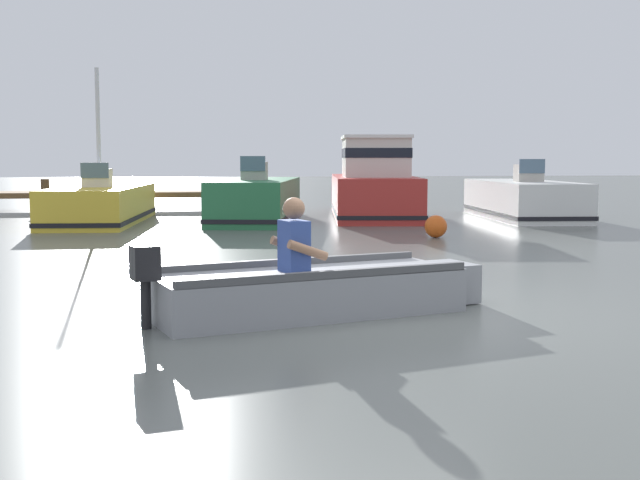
# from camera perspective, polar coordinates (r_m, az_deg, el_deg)

# --- Properties ---
(ground_plane) EXTENTS (120.00, 120.00, 0.00)m
(ground_plane) POSITION_cam_1_polar(r_m,az_deg,el_deg) (8.55, 4.32, -4.88)
(ground_plane) COLOR slate
(wooden_dock) EXTENTS (13.49, 1.64, 1.03)m
(wooden_dock) POSITION_cam_1_polar(r_m,az_deg,el_deg) (25.45, -18.38, 3.04)
(wooden_dock) COLOR brown
(wooden_dock) RESTS_ON ground
(rowboat_with_person) EXTENTS (3.66, 1.99, 1.19)m
(rowboat_with_person) POSITION_cam_1_polar(r_m,az_deg,el_deg) (8.26, -0.42, -3.48)
(rowboat_with_person) COLOR gray
(rowboat_with_person) RESTS_ON ground
(moored_boat_yellow) EXTENTS (2.27, 5.72, 3.72)m
(moored_boat_yellow) POSITION_cam_1_polar(r_m,az_deg,el_deg) (20.55, -15.08, 2.38)
(moored_boat_yellow) COLOR gold
(moored_boat_yellow) RESTS_ON ground
(moored_boat_green) EXTENTS (2.74, 5.51, 1.62)m
(moored_boat_green) POSITION_cam_1_polar(r_m,az_deg,el_deg) (20.38, -4.46, 2.74)
(moored_boat_green) COLOR #287042
(moored_boat_green) RESTS_ON ground
(moored_boat_red) EXTENTS (2.84, 6.16, 2.14)m
(moored_boat_red) POSITION_cam_1_polar(r_m,az_deg,el_deg) (21.58, 3.78, 3.74)
(moored_boat_red) COLOR #B72D28
(moored_boat_red) RESTS_ON ground
(moored_boat_white) EXTENTS (2.27, 5.33, 1.55)m
(moored_boat_white) POSITION_cam_1_polar(r_m,az_deg,el_deg) (22.00, 14.06, 2.71)
(moored_boat_white) COLOR white
(moored_boat_white) RESTS_ON ground
(mooring_buoy) EXTENTS (0.45, 0.45, 0.45)m
(mooring_buoy) POSITION_cam_1_polar(r_m,az_deg,el_deg) (16.25, 8.12, 0.95)
(mooring_buoy) COLOR #E55919
(mooring_buoy) RESTS_ON ground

